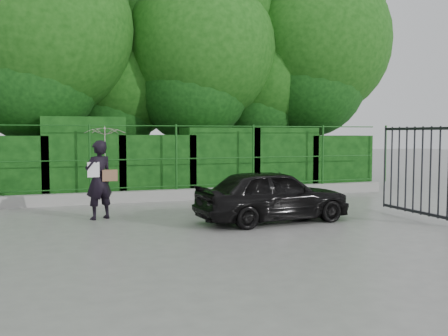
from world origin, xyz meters
name	(u,v)px	position (x,y,z in m)	size (l,w,h in m)	color
ground	(214,231)	(0.00, 0.00, 0.00)	(80.00, 80.00, 0.00)	gray
kerb	(162,195)	(0.00, 4.50, 0.15)	(14.00, 0.25, 0.30)	#9E9E99
fence	(170,157)	(0.22, 4.50, 1.20)	(14.13, 0.06, 1.80)	#174E16
hedge	(152,163)	(-0.07, 5.50, 0.99)	(14.20, 1.20, 2.30)	black
trees	(173,51)	(1.14, 7.74, 4.62)	(17.10, 6.15, 8.08)	black
gate	(438,166)	(4.60, -0.72, 1.19)	(0.22, 2.33, 2.36)	black
woman	(103,159)	(-1.82, 2.13, 1.30)	(0.97, 0.92, 2.01)	black
car	(273,195)	(1.49, 0.59, 0.56)	(1.32, 3.28, 1.12)	black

